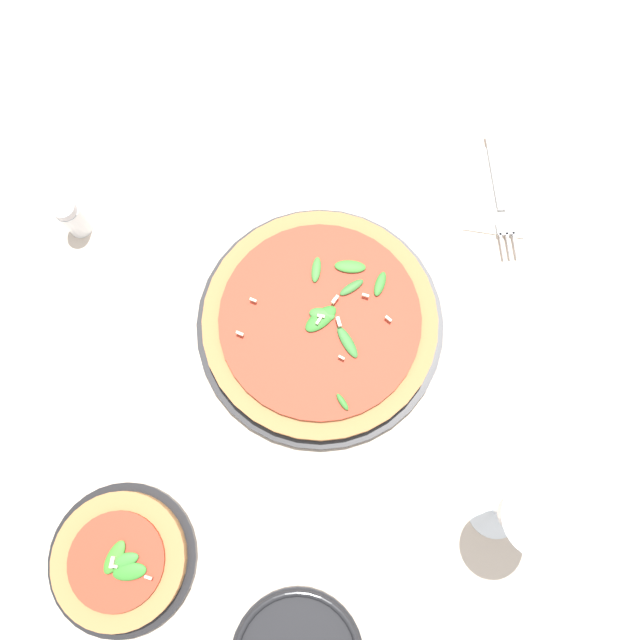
# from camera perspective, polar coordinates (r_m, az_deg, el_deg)

# --- Properties ---
(ground_plane) EXTENTS (6.00, 6.00, 0.00)m
(ground_plane) POSITION_cam_1_polar(r_m,az_deg,el_deg) (0.83, -0.97, 0.63)
(ground_plane) COLOR beige
(pizza_arugula_main) EXTENTS (0.32, 0.32, 0.05)m
(pizza_arugula_main) POSITION_cam_1_polar(r_m,az_deg,el_deg) (0.81, 0.01, -0.23)
(pizza_arugula_main) COLOR black
(pizza_arugula_main) RESTS_ON ground_plane
(pizza_personal_side) EXTENTS (0.18, 0.18, 0.05)m
(pizza_personal_side) POSITION_cam_1_polar(r_m,az_deg,el_deg) (0.82, -17.74, -20.12)
(pizza_personal_side) COLOR black
(pizza_personal_side) RESTS_ON ground_plane
(wine_glass) EXTENTS (0.08, 0.08, 0.17)m
(wine_glass) POSITION_cam_1_polar(r_m,az_deg,el_deg) (0.71, 18.26, -16.57)
(wine_glass) COLOR white
(wine_glass) RESTS_ON ground_plane
(napkin) EXTENTS (0.13, 0.09, 0.01)m
(napkin) POSITION_cam_1_polar(r_m,az_deg,el_deg) (0.92, 15.96, 11.27)
(napkin) COLOR silver
(napkin) RESTS_ON ground_plane
(fork) EXTENTS (0.18, 0.07, 0.00)m
(fork) POSITION_cam_1_polar(r_m,az_deg,el_deg) (0.92, 16.11, 11.02)
(fork) COLOR silver
(fork) RESTS_ON ground_plane
(shaker_pepper) EXTENTS (0.03, 0.03, 0.07)m
(shaker_pepper) POSITION_cam_1_polar(r_m,az_deg,el_deg) (0.90, -21.69, 8.69)
(shaker_pepper) COLOR silver
(shaker_pepper) RESTS_ON ground_plane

